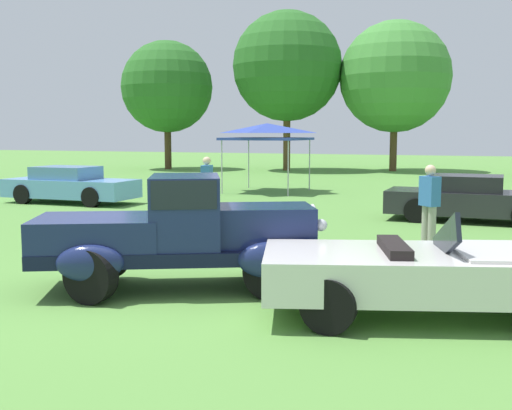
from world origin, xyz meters
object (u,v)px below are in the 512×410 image
spectator_near_truck (207,185)px  show_car_skyblue (70,185)px  spectator_between_cars (429,203)px  feature_pickup_truck (181,232)px  canopy_tent_left_field (267,131)px  show_car_charcoal (470,199)px  neighbor_convertible (435,272)px

spectator_near_truck → show_car_skyblue: bearing=163.6°
spectator_between_cars → feature_pickup_truck: bearing=-122.4°
feature_pickup_truck → canopy_tent_left_field: canopy_tent_left_field is taller
show_car_skyblue → canopy_tent_left_field: 7.99m
spectator_between_cars → show_car_charcoal: bearing=82.7°
feature_pickup_truck → spectator_near_truck: (-3.04, 7.04, 0.05)m
spectator_near_truck → canopy_tent_left_field: size_ratio=0.56×
show_car_charcoal → spectator_near_truck: spectator_near_truck is taller
show_car_charcoal → canopy_tent_left_field: 10.04m
feature_pickup_truck → show_car_skyblue: bearing=135.7°
spectator_near_truck → spectator_between_cars: same height
show_car_charcoal → spectator_near_truck: 6.98m
spectator_between_cars → canopy_tent_left_field: 12.68m
show_car_charcoal → spectator_near_truck: size_ratio=2.55×
show_car_charcoal → spectator_between_cars: (-0.55, -4.34, 0.31)m
spectator_near_truck → canopy_tent_left_field: bearing=99.2°
neighbor_convertible → spectator_near_truck: bearing=133.4°
canopy_tent_left_field → feature_pickup_truck: bearing=-73.9°
show_car_charcoal → canopy_tent_left_field: size_ratio=1.44×
feature_pickup_truck → spectator_near_truck: feature_pickup_truck is taller
show_car_skyblue → canopy_tent_left_field: canopy_tent_left_field is taller
neighbor_convertible → canopy_tent_left_field: size_ratio=1.50×
spectator_between_cars → canopy_tent_left_field: canopy_tent_left_field is taller
neighbor_convertible → feature_pickup_truck: bearing=178.9°
neighbor_convertible → spectator_between_cars: (-0.62, 4.88, 0.34)m
neighbor_convertible → canopy_tent_left_field: canopy_tent_left_field is taller
show_car_skyblue → spectator_near_truck: bearing=-16.4°
show_car_skyblue → feature_pickup_truck: bearing=-44.3°
show_car_skyblue → canopy_tent_left_field: (4.67, 6.22, 1.82)m
spectator_near_truck → spectator_between_cars: bearing=-20.1°
canopy_tent_left_field → spectator_between_cars: bearing=-54.1°
spectator_near_truck → spectator_between_cars: (6.10, -2.23, 0.00)m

